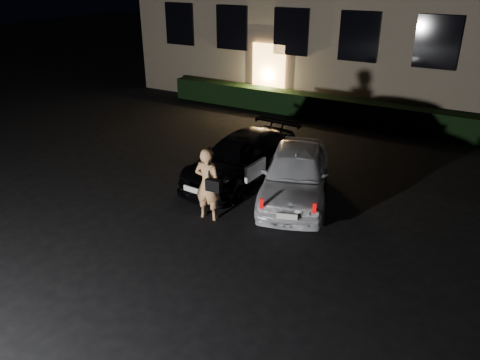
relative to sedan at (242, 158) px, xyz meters
The scene contains 5 objects.
ground 4.32m from the sedan, 78.43° to the right, with size 80.00×80.00×0.00m, color black.
hedge 6.37m from the sedan, 82.26° to the left, with size 15.00×0.70×0.85m, color black.
sedan is the anchor object (origin of this frame).
hatch 1.75m from the sedan, 11.40° to the right, with size 2.72×4.18×1.32m.
man 2.32m from the sedan, 79.28° to the right, with size 0.72×0.46×1.70m.
Camera 1 is at (4.89, -5.85, 5.27)m, focal length 35.00 mm.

